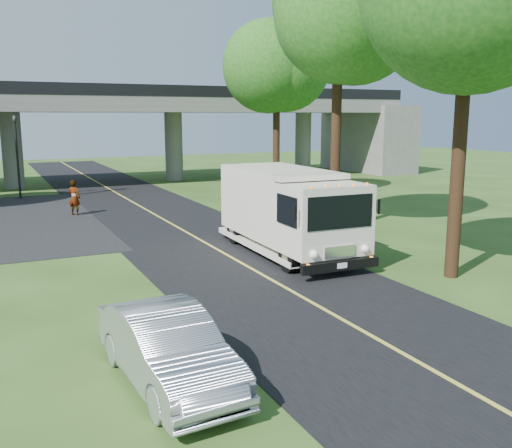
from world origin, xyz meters
TOP-DOWN VIEW (x-y plane):
  - ground at (0.00, 0.00)m, footprint 120.00×120.00m
  - road at (0.00, 10.00)m, footprint 7.00×90.00m
  - lane_line at (0.00, 10.00)m, footprint 0.12×90.00m
  - overpass at (0.00, 32.00)m, footprint 54.00×10.00m
  - traffic_signal at (-6.00, 26.00)m, footprint 0.18×0.22m
  - tree_right_mid at (6.41, 8.84)m, footprint 6.62×6.52m
  - tree_right_far at (9.21, 19.84)m, footprint 5.77×5.67m
  - step_van at (2.20, 6.07)m, footprint 2.97×7.65m
  - silver_sedan at (-5.06, -2.30)m, footprint 1.90×4.61m
  - pedestrian at (-3.80, 18.35)m, footprint 0.80×0.79m

SIDE VIEW (x-z plane):
  - ground at x=0.00m, z-range 0.00..0.00m
  - road at x=0.00m, z-range 0.00..0.02m
  - lane_line at x=0.00m, z-range 0.03..0.03m
  - silver_sedan at x=-5.06m, z-range 0.00..1.48m
  - pedestrian at x=-3.80m, z-range 0.00..1.86m
  - step_van at x=2.20m, z-range 0.14..3.32m
  - traffic_signal at x=-6.00m, z-range 0.60..5.80m
  - overpass at x=0.00m, z-range 0.91..8.21m
  - tree_right_far at x=9.21m, z-range 2.81..13.80m
  - tree_right_mid at x=6.41m, z-range 3.24..15.98m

